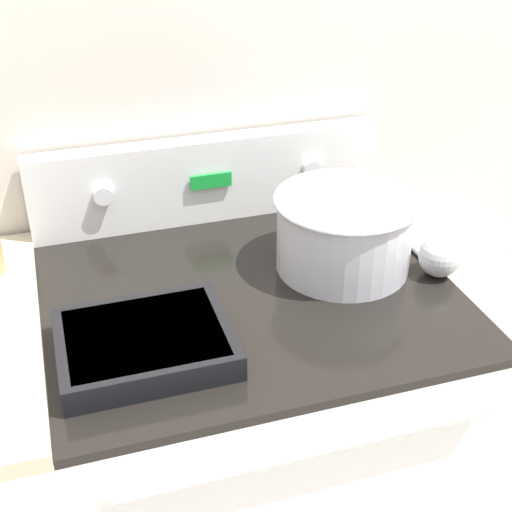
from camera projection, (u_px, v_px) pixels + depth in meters
kitchen_wall at (196, 58)px, 1.48m from camera, size 8.00×0.05×2.50m
stove_range at (250, 458)px, 1.59m from camera, size 0.77×0.69×0.91m
control_panel at (208, 179)px, 1.56m from camera, size 0.77×0.07×0.19m
mixing_bowl at (344, 228)px, 1.38m from camera, size 0.28×0.28×0.15m
casserole_dish at (145, 342)px, 1.17m from camera, size 0.28×0.23×0.05m
ladle at (436, 254)px, 1.39m from camera, size 0.08×0.32×0.08m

